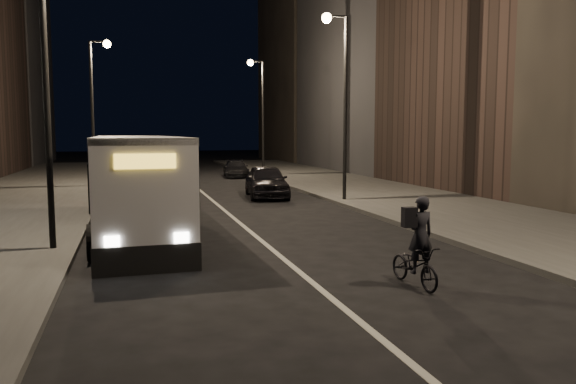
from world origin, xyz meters
TOP-DOWN VIEW (x-y plane):
  - ground at (0.00, 0.00)m, footprint 180.00×180.00m
  - sidewalk_right at (8.50, 14.00)m, footprint 7.00×70.00m
  - sidewalk_left at (-8.50, 14.00)m, footprint 7.00×70.00m
  - building_row_right at (16.00, 27.50)m, footprint 8.00×61.00m
  - streetlight_right_mid at (5.33, 12.00)m, footprint 1.20×0.44m
  - streetlight_right_far at (5.33, 28.00)m, footprint 1.20×0.44m
  - streetlight_left_near at (-5.33, 4.00)m, footprint 1.20×0.44m
  - streetlight_left_far at (-5.33, 22.00)m, footprint 1.20×0.44m
  - city_bus at (-3.46, 6.72)m, footprint 2.91×11.28m
  - cyclist_on_bicycle at (1.94, -1.35)m, footprint 0.70×1.67m
  - car_near at (2.73, 15.04)m, footprint 2.41×4.84m
  - car_mid at (-3.60, 23.94)m, footprint 1.67×4.00m
  - car_far at (3.60, 28.03)m, footprint 2.05×4.21m

SIDE VIEW (x-z plane):
  - ground at x=0.00m, z-range 0.00..0.00m
  - sidewalk_right at x=8.50m, z-range 0.00..0.16m
  - sidewalk_left at x=-8.50m, z-range 0.00..0.16m
  - car_far at x=3.60m, z-range 0.00..1.18m
  - cyclist_on_bicycle at x=1.94m, z-range -0.31..1.57m
  - car_mid at x=-3.60m, z-range 0.00..1.29m
  - car_near at x=2.73m, z-range 0.00..1.59m
  - city_bus at x=-3.46m, z-range 0.13..3.15m
  - streetlight_right_mid at x=5.33m, z-range 1.30..9.42m
  - streetlight_right_far at x=5.33m, z-range 1.30..9.42m
  - streetlight_left_near at x=-5.33m, z-range 1.30..9.42m
  - streetlight_left_far at x=-5.33m, z-range 1.30..9.42m
  - building_row_right at x=16.00m, z-range 0.00..21.00m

